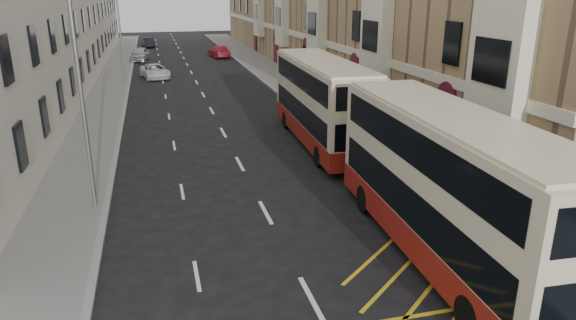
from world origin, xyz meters
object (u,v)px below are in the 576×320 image
object	(u,v)px
street_lamp_far	(121,30)
double_decker_front	(447,187)
pedestrian_far	(476,202)
car_dark	(148,43)
pedestrian_mid	(569,237)
street_lamp_near	(82,93)
car_silver	(140,54)
car_red	(219,51)
double_decker_rear	(322,102)
white_van	(155,71)

from	to	relation	value
street_lamp_far	double_decker_front	xyz separation A→B (m)	(11.11, -36.78, -2.21)
street_lamp_far	pedestrian_far	xyz separation A→B (m)	(13.21, -35.45, -3.53)
street_lamp_far	pedestrian_far	size ratio (longest dim) A/B	4.16
double_decker_front	pedestrian_far	distance (m)	2.81
street_lamp_far	car_dark	distance (m)	29.88
double_decker_front	pedestrian_mid	bearing A→B (deg)	-19.85
street_lamp_near	car_dark	size ratio (longest dim) A/B	1.93
street_lamp_far	car_silver	bearing A→B (deg)	85.45
street_lamp_near	double_decker_front	world-z (taller)	street_lamp_near
street_lamp_near	car_silver	xyz separation A→B (m)	(1.15, 44.44, -3.84)
pedestrian_mid	car_red	world-z (taller)	pedestrian_mid
double_decker_rear	car_dark	bearing A→B (deg)	101.86
street_lamp_near	street_lamp_far	size ratio (longest dim) A/B	1.00
car_red	double_decker_front	bearing A→B (deg)	84.77
car_dark	car_red	distance (m)	16.48
double_decker_front	car_dark	distance (m)	66.94
street_lamp_near	car_red	xyz separation A→B (m)	(10.77, 45.48, -3.90)
pedestrian_far	car_silver	bearing A→B (deg)	-34.59
street_lamp_far	pedestrian_mid	xyz separation A→B (m)	(14.62, -38.25, -3.67)
car_red	car_dark	bearing A→B (deg)	-64.12
double_decker_front	white_van	distance (m)	39.01
street_lamp_far	car_red	bearing A→B (deg)	55.16
pedestrian_mid	street_lamp_far	bearing A→B (deg)	98.96
pedestrian_far	car_dark	size ratio (longest dim) A/B	0.46
double_decker_rear	car_silver	xyz separation A→B (m)	(-10.20, 38.18, -1.57)
pedestrian_far	car_silver	xyz separation A→B (m)	(-12.06, 49.89, -0.31)
car_dark	car_red	size ratio (longest dim) A/B	0.82
double_decker_rear	car_red	size ratio (longest dim) A/B	2.31
street_lamp_near	white_van	distance (m)	31.64
street_lamp_far	car_dark	size ratio (longest dim) A/B	1.93
street_lamp_near	white_van	xyz separation A→B (m)	(2.71, 31.27, -3.97)
double_decker_front	pedestrian_far	xyz separation A→B (m)	(2.10, 1.33, -1.31)
double_decker_rear	white_van	xyz separation A→B (m)	(-8.64, 25.01, -1.70)
car_silver	car_red	xyz separation A→B (m)	(9.62, 1.04, -0.06)
street_lamp_near	double_decker_rear	world-z (taller)	street_lamp_near
white_van	double_decker_front	bearing A→B (deg)	-88.78
street_lamp_near	double_decker_rear	bearing A→B (deg)	28.90
double_decker_front	street_lamp_near	bearing A→B (deg)	151.46
white_van	street_lamp_far	bearing A→B (deg)	-166.09
car_silver	car_dark	xyz separation A→B (m)	(1.01, 15.09, -0.12)
white_van	car_red	size ratio (longest dim) A/B	0.94
pedestrian_far	white_van	distance (m)	38.20
double_decker_front	car_silver	bearing A→B (deg)	103.87
street_lamp_far	car_red	size ratio (longest dim) A/B	1.58
double_decker_front	pedestrian_far	bearing A→B (deg)	35.25
street_lamp_near	street_lamp_far	distance (m)	30.00
street_lamp_near	car_silver	bearing A→B (deg)	88.52
white_van	car_silver	size ratio (longest dim) A/B	1.02
pedestrian_mid	car_red	size ratio (longest dim) A/B	0.32
pedestrian_mid	pedestrian_far	xyz separation A→B (m)	(-1.40, 2.80, 0.14)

